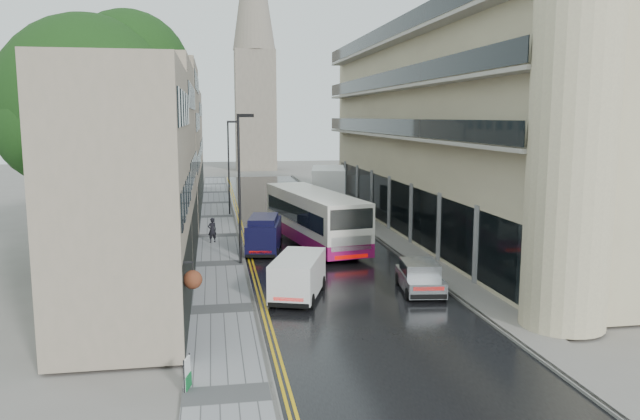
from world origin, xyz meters
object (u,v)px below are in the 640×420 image
object	(u,v)px
cream_bus	(313,228)
navy_van	(247,238)
lamp_post_near	(239,190)
estate_sign	(187,373)
white_lorry	(313,197)
tree_near	(90,139)
white_van	(272,284)
lamp_post_far	(229,168)
pedestrian	(212,230)
silver_hatchback	(409,284)
tree_far	(128,142)

from	to	relation	value
cream_bus	navy_van	xyz separation A→B (m)	(-3.78, 0.40, -0.53)
lamp_post_near	estate_sign	bearing A→B (deg)	-76.70
cream_bus	white_lorry	bearing A→B (deg)	70.30
tree_near	estate_sign	bearing A→B (deg)	-72.04
cream_bus	white_van	size ratio (longest dim) A/B	2.85
lamp_post_near	lamp_post_far	size ratio (longest dim) A/B	1.06
tree_near	pedestrian	distance (m)	10.04
silver_hatchback	lamp_post_far	distance (m)	26.88
tree_near	silver_hatchback	size ratio (longest dim) A/B	3.58
cream_bus	white_lorry	xyz separation A→B (m)	(1.79, 10.82, 0.44)
tree_near	white_van	world-z (taller)	tree_near
tree_near	pedestrian	world-z (taller)	tree_near
silver_hatchback	navy_van	distance (m)	11.74
lamp_post_near	estate_sign	world-z (taller)	lamp_post_near
navy_van	cream_bus	bearing A→B (deg)	3.96
tree_far	white_lorry	xyz separation A→B (m)	(13.48, -1.85, -4.09)
white_lorry	white_van	bearing A→B (deg)	-93.74
lamp_post_far	estate_sign	world-z (taller)	lamp_post_far
cream_bus	silver_hatchback	xyz separation A→B (m)	(2.82, -9.30, -0.96)
estate_sign	cream_bus	bearing A→B (deg)	83.87
tree_near	tree_far	distance (m)	13.02
tree_near	silver_hatchback	world-z (taller)	tree_near
navy_van	estate_sign	world-z (taller)	navy_van
cream_bus	lamp_post_far	world-z (taller)	lamp_post_far
tree_near	white_lorry	bearing A→B (deg)	38.98
tree_far	cream_bus	size ratio (longest dim) A/B	1.01
white_lorry	silver_hatchback	distance (m)	20.20
tree_near	tree_far	size ratio (longest dim) A/B	1.11
tree_far	estate_sign	world-z (taller)	tree_far
silver_hatchback	lamp_post_near	size ratio (longest dim) A/B	0.48
white_lorry	silver_hatchback	xyz separation A→B (m)	(1.02, -20.13, -1.39)
white_lorry	white_van	distance (m)	20.69
lamp_post_far	navy_van	bearing A→B (deg)	-108.71
navy_van	lamp_post_near	size ratio (longest dim) A/B	0.56
silver_hatchback	navy_van	world-z (taller)	navy_van
white_van	white_lorry	bearing A→B (deg)	94.60
white_van	navy_van	bearing A→B (deg)	111.84
silver_hatchback	estate_sign	world-z (taller)	silver_hatchback
white_van	silver_hatchback	bearing A→B (deg)	17.85
silver_hatchback	lamp_post_far	world-z (taller)	lamp_post_far
white_lorry	white_van	size ratio (longest dim) A/B	1.87
pedestrian	tree_near	bearing A→B (deg)	14.98
white_lorry	navy_van	xyz separation A→B (m)	(-5.57, -10.42, -0.97)
tree_near	white_lorry	distance (m)	18.36
white_lorry	tree_near	bearing A→B (deg)	-130.60
cream_bus	lamp_post_far	bearing A→B (deg)	94.49
silver_hatchback	tree_far	bearing A→B (deg)	130.83
navy_van	lamp_post_far	world-z (taller)	lamp_post_far
tree_near	lamp_post_near	size ratio (longest dim) A/B	1.71
pedestrian	estate_sign	size ratio (longest dim) A/B	1.70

